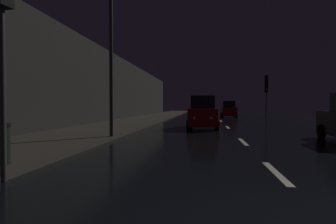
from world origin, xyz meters
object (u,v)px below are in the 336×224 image
object	(u,v)px
traffic_light_far_right	(266,87)
car_approaching_headlights	(203,113)
streetlamp_overhead	(120,13)
car_distant_taillights	(229,110)

from	to	relation	value
traffic_light_far_right	car_approaching_headlights	world-z (taller)	traffic_light_far_right
traffic_light_far_right	car_approaching_headlights	distance (m)	16.13
streetlamp_overhead	car_approaching_headlights	size ratio (longest dim) A/B	2.01
traffic_light_far_right	car_distant_taillights	size ratio (longest dim) A/B	1.21
streetlamp_overhead	car_approaching_headlights	bearing A→B (deg)	62.42
streetlamp_overhead	car_distant_taillights	world-z (taller)	streetlamp_overhead
traffic_light_far_right	car_approaching_headlights	xyz separation A→B (m)	(-6.98, -14.32, -2.56)
car_approaching_headlights	car_distant_taillights	distance (m)	17.59
car_distant_taillights	streetlamp_overhead	bearing A→B (deg)	164.68
traffic_light_far_right	streetlamp_overhead	bearing A→B (deg)	-27.90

